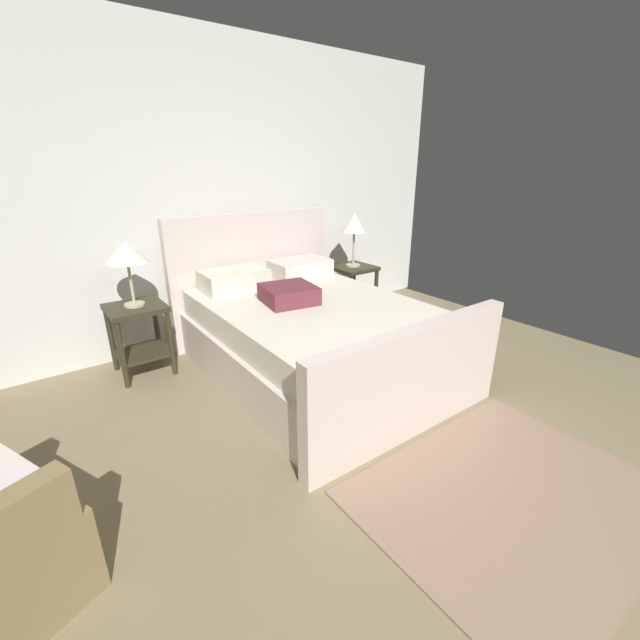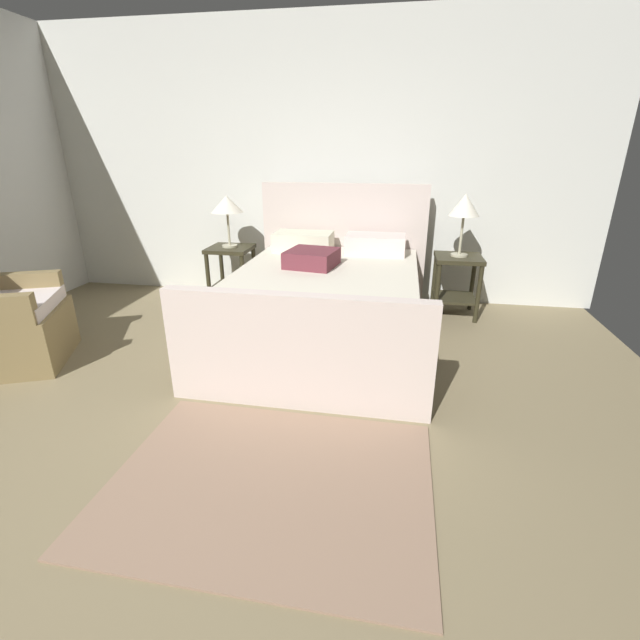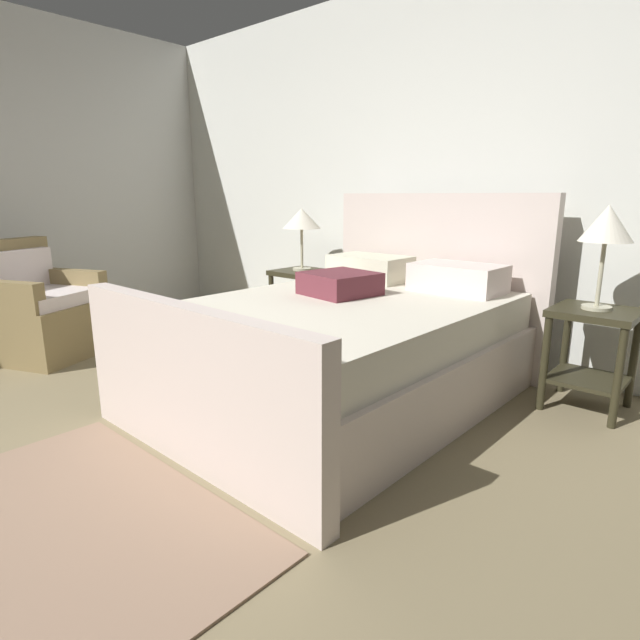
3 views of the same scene
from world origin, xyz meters
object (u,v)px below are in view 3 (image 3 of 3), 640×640
(table_lamp_left, at_px, (302,220))
(nightstand_left, at_px, (302,293))
(armchair, at_px, (38,312))
(bed, at_px, (348,342))
(table_lamp_right, at_px, (607,227))
(nightstand_right, at_px, (592,343))

(table_lamp_left, bearing_deg, nightstand_left, -53.13)
(nightstand_left, distance_m, armchair, 2.10)
(bed, bearing_deg, nightstand_left, 144.59)
(bed, xyz_separation_m, table_lamp_right, (1.16, 0.79, 0.71))
(bed, bearing_deg, nightstand_right, 34.19)
(bed, height_order, table_lamp_right, bed)
(nightstand_right, distance_m, table_lamp_left, 2.41)
(nightstand_left, relative_size, armchair, 0.63)
(bed, relative_size, table_lamp_left, 4.32)
(bed, relative_size, nightstand_left, 3.77)
(bed, distance_m, table_lamp_right, 1.58)
(table_lamp_right, height_order, nightstand_left, table_lamp_right)
(table_lamp_right, height_order, table_lamp_left, table_lamp_right)
(nightstand_right, height_order, table_lamp_left, table_lamp_left)
(nightstand_left, bearing_deg, bed, -35.41)
(bed, height_order, nightstand_left, bed)
(nightstand_right, xyz_separation_m, table_lamp_right, (0.00, 0.00, 0.66))
(table_lamp_right, bearing_deg, bed, -145.81)
(bed, xyz_separation_m, nightstand_right, (1.16, 0.79, 0.05))
(table_lamp_left, xyz_separation_m, armchair, (-1.19, -1.73, -0.68))
(bed, xyz_separation_m, table_lamp_left, (-1.16, 0.83, 0.67))
(nightstand_left, relative_size, table_lamp_left, 1.14)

